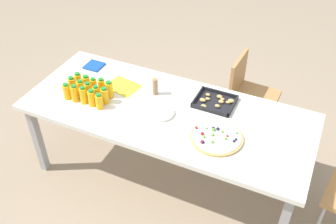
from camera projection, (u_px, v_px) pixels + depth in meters
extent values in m
plane|color=gray|center=(167.00, 175.00, 3.44)|extent=(12.00, 12.00, 0.00)
cube|color=silver|center=(167.00, 112.00, 2.97)|extent=(2.23, 0.91, 0.04)
cube|color=#99999E|center=(38.00, 139.00, 3.28)|extent=(0.06, 0.06, 0.71)
cube|color=#99999E|center=(87.00, 91.00, 3.81)|extent=(0.06, 0.06, 0.71)
cube|color=#99999E|center=(301.00, 155.00, 3.14)|extent=(0.06, 0.06, 0.71)
cylinder|color=silver|center=(318.00, 224.00, 2.81)|extent=(0.02, 0.02, 0.41)
cylinder|color=silver|center=(331.00, 195.00, 3.02)|extent=(0.02, 0.02, 0.41)
cube|color=#B7844C|center=(255.00, 98.00, 3.57)|extent=(0.42, 0.42, 0.04)
cube|color=#B7844C|center=(238.00, 76.00, 3.52)|extent=(0.05, 0.38, 0.38)
cylinder|color=silver|center=(272.00, 113.00, 3.78)|extent=(0.02, 0.02, 0.41)
cylinder|color=silver|center=(262.00, 133.00, 3.56)|extent=(0.02, 0.02, 0.41)
cylinder|color=silver|center=(241.00, 104.00, 3.89)|extent=(0.02, 0.02, 0.41)
cylinder|color=silver|center=(230.00, 123.00, 3.68)|extent=(0.02, 0.02, 0.41)
cylinder|color=#FAAF14|center=(67.00, 92.00, 3.04)|extent=(0.06, 0.06, 0.12)
cylinder|color=#1E8C33|center=(65.00, 85.00, 2.99)|extent=(0.04, 0.04, 0.02)
cylinder|color=#F9AB14|center=(75.00, 94.00, 3.01)|extent=(0.06, 0.06, 0.13)
cylinder|color=#1E8C33|center=(73.00, 86.00, 2.96)|extent=(0.04, 0.04, 0.02)
cylinder|color=#F8AE14|center=(84.00, 96.00, 2.99)|extent=(0.06, 0.06, 0.13)
cylinder|color=#1E8C33|center=(82.00, 88.00, 2.94)|extent=(0.04, 0.04, 0.02)
cylinder|color=#F9AF14|center=(92.00, 98.00, 2.97)|extent=(0.06, 0.06, 0.13)
cylinder|color=#1E8C33|center=(91.00, 91.00, 2.92)|extent=(0.04, 0.04, 0.02)
cylinder|color=#FAAE14|center=(99.00, 102.00, 2.94)|extent=(0.06, 0.06, 0.12)
cylinder|color=#1E8C33|center=(98.00, 95.00, 2.90)|extent=(0.04, 0.04, 0.02)
cylinder|color=#F8AC14|center=(72.00, 86.00, 3.09)|extent=(0.06, 0.06, 0.13)
cylinder|color=#1E8C33|center=(71.00, 78.00, 3.05)|extent=(0.04, 0.04, 0.02)
cylinder|color=#F9AB14|center=(81.00, 88.00, 3.07)|extent=(0.06, 0.06, 0.12)
cylinder|color=#1E8C33|center=(80.00, 81.00, 3.03)|extent=(0.04, 0.04, 0.02)
cylinder|color=#F9AF14|center=(88.00, 91.00, 3.04)|extent=(0.06, 0.06, 0.13)
cylinder|color=#1E8C33|center=(87.00, 83.00, 3.00)|extent=(0.04, 0.04, 0.02)
cylinder|color=#FAAE14|center=(96.00, 94.00, 3.02)|extent=(0.05, 0.05, 0.12)
cylinder|color=#1E8C33|center=(95.00, 87.00, 2.98)|extent=(0.03, 0.03, 0.02)
cylinder|color=#F9AC14|center=(105.00, 96.00, 2.99)|extent=(0.06, 0.06, 0.13)
cylinder|color=#1E8C33|center=(104.00, 89.00, 2.95)|extent=(0.04, 0.04, 0.02)
cylinder|color=#F9AE14|center=(78.00, 81.00, 3.15)|extent=(0.06, 0.06, 0.12)
cylinder|color=#1E8C33|center=(77.00, 74.00, 3.11)|extent=(0.04, 0.04, 0.02)
cylinder|color=#F9AF14|center=(87.00, 84.00, 3.12)|extent=(0.06, 0.06, 0.12)
cylinder|color=#1E8C33|center=(85.00, 77.00, 3.08)|extent=(0.04, 0.04, 0.02)
cylinder|color=#F8AE14|center=(94.00, 86.00, 3.10)|extent=(0.05, 0.05, 0.12)
cylinder|color=#1E8C33|center=(93.00, 79.00, 3.06)|extent=(0.03, 0.03, 0.02)
cylinder|color=#F9AD14|center=(102.00, 87.00, 3.07)|extent=(0.06, 0.06, 0.13)
cylinder|color=#1E8C33|center=(101.00, 79.00, 3.03)|extent=(0.04, 0.04, 0.02)
cylinder|color=#F8AE14|center=(109.00, 90.00, 3.05)|extent=(0.06, 0.06, 0.13)
cylinder|color=#1E8C33|center=(108.00, 82.00, 3.00)|extent=(0.04, 0.04, 0.02)
cylinder|color=tan|center=(217.00, 138.00, 2.71)|extent=(0.37, 0.37, 0.02)
cylinder|color=white|center=(217.00, 136.00, 2.70)|extent=(0.34, 0.34, 0.01)
sphere|color=#66B238|center=(207.00, 128.00, 2.75)|extent=(0.02, 0.02, 0.02)
sphere|color=#1E1947|center=(203.00, 142.00, 2.64)|extent=(0.02, 0.02, 0.02)
sphere|color=red|center=(202.00, 142.00, 2.64)|extent=(0.03, 0.03, 0.03)
sphere|color=#66B238|center=(213.00, 135.00, 2.70)|extent=(0.02, 0.02, 0.02)
sphere|color=red|center=(202.00, 134.00, 2.71)|extent=(0.03, 0.03, 0.03)
sphere|color=#66B238|center=(204.00, 137.00, 2.68)|extent=(0.02, 0.02, 0.02)
sphere|color=red|center=(196.00, 128.00, 2.76)|extent=(0.02, 0.02, 0.02)
sphere|color=#1E1947|center=(213.00, 128.00, 2.75)|extent=(0.02, 0.02, 0.02)
sphere|color=#1E1947|center=(236.00, 139.00, 2.67)|extent=(0.02, 0.02, 0.02)
sphere|color=#66B238|center=(212.00, 142.00, 2.64)|extent=(0.02, 0.02, 0.02)
sphere|color=#66B238|center=(226.00, 139.00, 2.67)|extent=(0.02, 0.02, 0.02)
sphere|color=#1E1947|center=(218.00, 129.00, 2.75)|extent=(0.02, 0.02, 0.02)
sphere|color=#1E1947|center=(234.00, 141.00, 2.65)|extent=(0.02, 0.02, 0.02)
sphere|color=red|center=(227.00, 136.00, 2.69)|extent=(0.02, 0.02, 0.02)
sphere|color=#66B238|center=(237.00, 133.00, 2.72)|extent=(0.02, 0.02, 0.02)
sphere|color=#66B238|center=(213.00, 130.00, 2.74)|extent=(0.03, 0.03, 0.03)
sphere|color=#66B238|center=(222.00, 132.00, 2.73)|extent=(0.02, 0.02, 0.02)
cube|color=black|center=(215.00, 103.00, 3.02)|extent=(0.31, 0.26, 0.01)
cube|color=black|center=(209.00, 110.00, 2.93)|extent=(0.31, 0.01, 0.03)
cube|color=black|center=(220.00, 93.00, 3.10)|extent=(0.31, 0.01, 0.03)
cube|color=black|center=(197.00, 97.00, 3.06)|extent=(0.01, 0.26, 0.03)
cube|color=black|center=(233.00, 106.00, 2.97)|extent=(0.01, 0.26, 0.03)
ellipsoid|color=tan|center=(204.00, 106.00, 2.96)|extent=(0.05, 0.03, 0.03)
ellipsoid|color=tan|center=(223.00, 99.00, 3.04)|extent=(0.03, 0.02, 0.02)
ellipsoid|color=tan|center=(231.00, 101.00, 3.01)|extent=(0.05, 0.04, 0.03)
ellipsoid|color=tan|center=(203.00, 100.00, 3.02)|extent=(0.05, 0.04, 0.03)
ellipsoid|color=tan|center=(217.00, 106.00, 2.97)|extent=(0.04, 0.03, 0.02)
ellipsoid|color=tan|center=(208.00, 95.00, 3.08)|extent=(0.04, 0.03, 0.02)
ellipsoid|color=tan|center=(208.00, 99.00, 3.04)|extent=(0.04, 0.03, 0.02)
ellipsoid|color=tan|center=(228.00, 102.00, 3.00)|extent=(0.04, 0.03, 0.02)
ellipsoid|color=tan|center=(221.00, 102.00, 3.01)|extent=(0.04, 0.03, 0.03)
ellipsoid|color=tan|center=(220.00, 97.00, 3.06)|extent=(0.05, 0.03, 0.03)
cylinder|color=silver|center=(161.00, 114.00, 2.92)|extent=(0.20, 0.20, 0.00)
cylinder|color=silver|center=(161.00, 113.00, 2.92)|extent=(0.20, 0.20, 0.00)
cylinder|color=silver|center=(161.00, 113.00, 2.92)|extent=(0.20, 0.20, 0.00)
cylinder|color=silver|center=(161.00, 112.00, 2.91)|extent=(0.20, 0.20, 0.00)
cube|color=#194CA5|center=(94.00, 66.00, 3.43)|extent=(0.15, 0.15, 0.02)
cylinder|color=#9E7A56|center=(155.00, 87.00, 3.07)|extent=(0.04, 0.04, 0.15)
cube|color=yellow|center=(123.00, 86.00, 3.19)|extent=(0.29, 0.24, 0.01)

